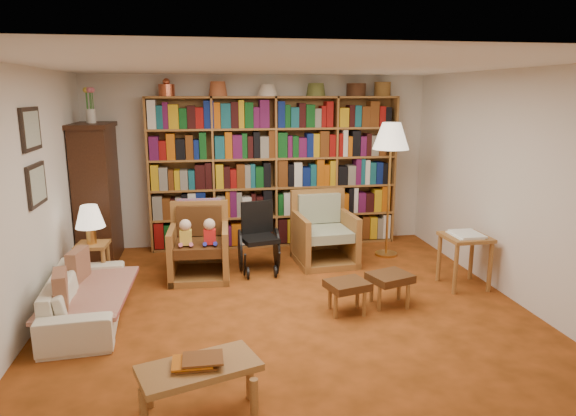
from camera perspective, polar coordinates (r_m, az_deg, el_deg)
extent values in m
plane|color=#A54B19|center=(5.60, -0.08, -10.94)|extent=(5.00, 5.00, 0.00)
plane|color=white|center=(5.14, -0.09, 15.54)|extent=(5.00, 5.00, 0.00)
plane|color=silver|center=(7.68, -3.10, 5.21)|extent=(5.00, 0.00, 5.00)
plane|color=silver|center=(2.87, 8.05, -7.67)|extent=(5.00, 0.00, 5.00)
plane|color=silver|center=(5.43, -27.13, 0.72)|extent=(0.00, 5.00, 5.00)
plane|color=silver|center=(6.14, 23.63, 2.29)|extent=(0.00, 5.00, 5.00)
cube|color=#9C6830|center=(7.56, -1.44, 3.97)|extent=(3.60, 0.30, 2.20)
cube|color=#371C0F|center=(7.33, -20.42, 1.31)|extent=(0.45, 0.90, 1.80)
cube|color=#371C0F|center=(7.22, -20.99, 8.56)|extent=(0.50, 0.95, 0.06)
cylinder|color=white|center=(7.21, -21.06, 9.51)|extent=(0.12, 0.12, 0.18)
cube|color=black|center=(5.63, -26.69, 7.84)|extent=(0.03, 0.52, 0.42)
cube|color=gray|center=(5.62, -26.55, 7.86)|extent=(0.01, 0.44, 0.34)
cube|color=black|center=(5.69, -26.15, 2.33)|extent=(0.03, 0.52, 0.42)
cube|color=gray|center=(5.68, -26.00, 2.34)|extent=(0.01, 0.44, 0.34)
imported|color=beige|center=(5.61, -21.56, -9.16)|extent=(1.70, 0.77, 0.48)
cube|color=#C3BA8E|center=(5.58, -21.10, -8.60)|extent=(0.79, 1.42, 0.04)
cube|color=maroon|center=(5.89, -22.27, -6.03)|extent=(0.18, 0.38, 0.37)
cube|color=maroon|center=(5.25, -23.93, -8.43)|extent=(0.19, 0.38, 0.37)
cube|color=#9C6830|center=(6.41, -20.93, -3.86)|extent=(0.37, 0.37, 0.04)
cylinder|color=#9C6830|center=(6.39, -22.21, -6.52)|extent=(0.05, 0.05, 0.49)
cylinder|color=#9C6830|center=(6.33, -19.75, -6.49)|extent=(0.05, 0.05, 0.49)
cylinder|color=#9C6830|center=(6.65, -21.69, -5.75)|extent=(0.05, 0.05, 0.49)
cylinder|color=#9C6830|center=(6.59, -19.33, -5.71)|extent=(0.05, 0.05, 0.49)
cylinder|color=#C08B3D|center=(6.38, -21.01, -2.89)|extent=(0.11, 0.11, 0.19)
cone|color=white|center=(6.33, -21.17, -0.87)|extent=(0.33, 0.33, 0.26)
cube|color=#9C6830|center=(6.52, -9.73, -7.26)|extent=(0.76, 0.79, 0.08)
cube|color=#9C6830|center=(6.45, -12.73, -4.99)|extent=(0.10, 0.76, 0.64)
cube|color=#9C6830|center=(6.44, -6.91, -4.79)|extent=(0.10, 0.76, 0.64)
cube|color=#9C6830|center=(6.72, -9.85, -2.98)|extent=(0.73, 0.11, 0.90)
cube|color=#4D2914|center=(6.38, -9.85, -4.29)|extent=(0.59, 0.66, 0.12)
cube|color=#4D2914|center=(6.60, -9.92, -1.38)|extent=(0.57, 0.13, 0.38)
cube|color=#C93558|center=(6.69, -9.93, -0.66)|extent=(0.56, 0.09, 0.40)
cube|color=#9C6830|center=(6.97, 4.06, -5.77)|extent=(0.82, 0.84, 0.08)
cube|color=#9C6830|center=(6.82, 1.29, -3.58)|extent=(0.13, 0.79, 0.67)
cube|color=#9C6830|center=(6.97, 6.85, -3.30)|extent=(0.13, 0.79, 0.67)
cube|color=#9C6830|center=(7.18, 3.47, -1.62)|extent=(0.76, 0.14, 0.95)
cube|color=#9AA282|center=(6.83, 4.17, -2.83)|extent=(0.64, 0.71, 0.13)
cube|color=#9AA282|center=(7.06, 3.62, -0.02)|extent=(0.60, 0.15, 0.40)
cube|color=black|center=(6.54, -3.23, -3.47)|extent=(0.52, 0.52, 0.06)
cube|color=black|center=(6.68, -3.45, -1.02)|extent=(0.43, 0.15, 0.43)
cylinder|color=black|center=(6.66, -5.34, -4.66)|extent=(0.03, 0.53, 0.53)
cylinder|color=black|center=(6.71, -1.29, -4.48)|extent=(0.03, 0.53, 0.53)
cylinder|color=black|center=(6.39, -4.47, -7.21)|extent=(0.03, 0.15, 0.15)
cylinder|color=black|center=(6.42, -1.41, -7.06)|extent=(0.03, 0.15, 0.15)
cylinder|color=#C08B3D|center=(7.42, 10.83, -5.03)|extent=(0.31, 0.31, 0.03)
cylinder|color=#C08B3D|center=(7.23, 11.08, 0.77)|extent=(0.03, 0.03, 1.57)
cone|color=white|center=(7.10, 11.39, 7.86)|extent=(0.49, 0.49, 0.36)
cube|color=#9C6830|center=(6.32, 19.15, -3.08)|extent=(0.51, 0.51, 0.04)
cylinder|color=#9C6830|center=(6.14, 18.13, -6.52)|extent=(0.05, 0.05, 0.58)
cylinder|color=#9C6830|center=(6.34, 21.53, -6.18)|extent=(0.05, 0.05, 0.58)
cylinder|color=#9C6830|center=(6.49, 16.44, -5.36)|extent=(0.05, 0.05, 0.58)
cylinder|color=#9C6830|center=(6.68, 19.70, -5.08)|extent=(0.05, 0.05, 0.58)
cube|color=white|center=(6.31, 19.17, -2.78)|extent=(0.31, 0.39, 0.03)
cube|color=#4D2914|center=(5.39, 6.59, -8.51)|extent=(0.48, 0.44, 0.08)
cylinder|color=#9C6830|center=(5.31, 5.31, -10.82)|extent=(0.04, 0.04, 0.26)
cylinder|color=#9C6830|center=(5.39, 8.48, -10.54)|extent=(0.04, 0.04, 0.26)
cylinder|color=#9C6830|center=(5.53, 4.67, -9.84)|extent=(0.04, 0.04, 0.26)
cylinder|color=#9C6830|center=(5.60, 7.72, -9.59)|extent=(0.04, 0.04, 0.26)
cube|color=#4D2914|center=(5.64, 11.27, -7.59)|extent=(0.51, 0.47, 0.08)
cylinder|color=#9C6830|center=(5.54, 10.10, -9.89)|extent=(0.04, 0.04, 0.27)
cylinder|color=#9C6830|center=(5.65, 13.16, -9.59)|extent=(0.04, 0.04, 0.27)
cylinder|color=#9C6830|center=(5.76, 9.27, -8.96)|extent=(0.04, 0.04, 0.27)
cylinder|color=#9C6830|center=(5.86, 12.22, -8.69)|extent=(0.04, 0.04, 0.27)
cube|color=#9C6830|center=(3.79, -9.86, -17.13)|extent=(0.91, 0.65, 0.05)
cylinder|color=#9C6830|center=(3.78, -15.71, -21.02)|extent=(0.06, 0.06, 0.34)
cylinder|color=#9C6830|center=(3.77, -3.78, -20.69)|extent=(0.06, 0.06, 0.34)
cylinder|color=#9C6830|center=(4.05, -15.21, -18.52)|extent=(0.06, 0.06, 0.34)
cylinder|color=#9C6830|center=(4.04, -4.26, -18.20)|extent=(0.06, 0.06, 0.34)
cube|color=brown|center=(3.77, -9.89, -16.44)|extent=(0.34, 0.30, 0.05)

